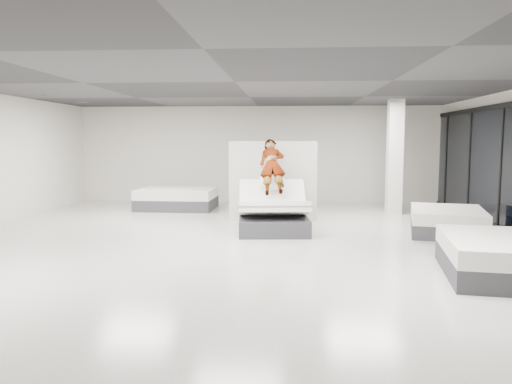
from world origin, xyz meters
TOP-DOWN VIEW (x-y plane):
  - room at (0.00, 0.00)m, footprint 14.00×14.04m
  - hero_bed at (0.69, 1.60)m, footprint 1.72×2.18m
  - person at (0.66, 1.91)m, footprint 0.73×1.50m
  - remote at (0.91, 1.58)m, footprint 0.06×0.15m
  - divider_panel at (0.64, 3.05)m, footprint 2.26×0.12m
  - flat_bed_right_far at (4.58, 1.54)m, footprint 1.93×2.31m
  - flat_bed_right_near at (4.32, -2.01)m, footprint 1.96×2.43m
  - flat_bed_left_far at (-2.33, 5.07)m, footprint 2.30×1.76m
  - column at (4.00, 4.50)m, footprint 0.40×0.40m

SIDE VIEW (x-z plane):
  - flat_bed_right_far at x=4.58m, z-range 0.00..0.56m
  - flat_bed_right_near at x=4.32m, z-range 0.00..0.61m
  - flat_bed_left_far at x=-2.33m, z-range 0.00..0.62m
  - hero_bed at x=0.69m, z-range -0.23..1.02m
  - divider_panel at x=0.64m, z-range 0.00..2.05m
  - remote at x=0.91m, z-range 1.02..1.10m
  - person at x=0.66m, z-range 0.53..1.97m
  - room at x=0.00m, z-range 0.00..3.20m
  - column at x=4.00m, z-range 0.00..3.20m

